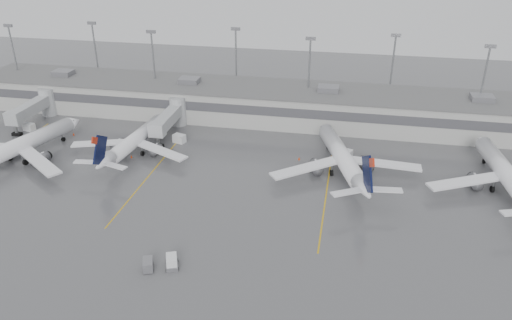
% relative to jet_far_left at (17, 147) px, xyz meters
% --- Properties ---
extents(ground, '(260.00, 260.00, 0.00)m').
position_rel_jet_far_left_xyz_m(ground, '(46.37, -23.79, -3.42)').
color(ground, '#555558').
rests_on(ground, ground).
extents(terminal, '(152.00, 17.00, 9.45)m').
position_rel_jet_far_left_xyz_m(terminal, '(46.36, 34.19, 0.75)').
color(terminal, '#B4B4AE').
rests_on(terminal, ground).
extents(light_masts, '(142.40, 8.00, 20.60)m').
position_rel_jet_far_left_xyz_m(light_masts, '(46.37, 39.96, 8.60)').
color(light_masts, gray).
rests_on(light_masts, ground).
extents(jet_bridge_left, '(4.00, 17.20, 7.00)m').
position_rel_jet_far_left_xyz_m(jet_bridge_left, '(-9.13, 21.93, 0.45)').
color(jet_bridge_left, '#A6A8AB').
rests_on(jet_bridge_left, ground).
extents(jet_bridge_right, '(4.00, 17.20, 7.00)m').
position_rel_jet_far_left_xyz_m(jet_bridge_right, '(25.87, 21.93, 0.45)').
color(jet_bridge_right, '#A6A8AB').
rests_on(jet_bridge_right, ground).
extents(stand_markings, '(105.25, 40.00, 0.01)m').
position_rel_jet_far_left_xyz_m(stand_markings, '(46.37, 0.21, -3.42)').
color(stand_markings, gold).
rests_on(stand_markings, ground).
extents(jet_far_left, '(29.13, 33.14, 11.02)m').
position_rel_jet_far_left_xyz_m(jet_far_left, '(0.00, 0.00, 0.00)').
color(jet_far_left, white).
rests_on(jet_far_left, ground).
extents(jet_mid_left, '(26.84, 30.20, 9.77)m').
position_rel_jet_far_left_xyz_m(jet_mid_left, '(22.00, 8.28, -0.39)').
color(jet_mid_left, white).
rests_on(jet_mid_left, ground).
extents(jet_mid_right, '(28.79, 32.80, 10.97)m').
position_rel_jet_far_left_xyz_m(jet_mid_right, '(66.39, 7.55, -0.01)').
color(jet_mid_right, white).
rests_on(jet_mid_right, ground).
extents(jet_far_right, '(30.09, 33.88, 10.97)m').
position_rel_jet_far_left_xyz_m(jet_far_right, '(96.35, 6.25, -0.01)').
color(jet_far_right, white).
rests_on(jet_far_right, ground).
extents(baggage_tug, '(2.66, 3.27, 1.83)m').
position_rel_jet_far_left_xyz_m(baggage_tug, '(43.14, -27.08, -2.71)').
color(baggage_tug, white).
rests_on(baggage_tug, ground).
extents(baggage_cart, '(2.20, 2.81, 1.59)m').
position_rel_jet_far_left_xyz_m(baggage_cart, '(39.94, -28.28, -2.60)').
color(baggage_cart, slate).
rests_on(baggage_cart, ground).
extents(gse_uld_a, '(2.78, 2.12, 1.77)m').
position_rel_jet_far_left_xyz_m(gse_uld_a, '(-8.10, 15.55, -2.54)').
color(gse_uld_a, white).
rests_on(gse_uld_a, ground).
extents(gse_uld_b, '(3.09, 2.53, 1.88)m').
position_rel_jet_far_left_xyz_m(gse_uld_b, '(29.51, 15.79, -2.48)').
color(gse_uld_b, white).
rests_on(gse_uld_b, ground).
extents(gse_uld_c, '(2.98, 2.48, 1.80)m').
position_rel_jet_far_left_xyz_m(gse_uld_c, '(66.81, 15.13, -2.52)').
color(gse_uld_c, white).
rests_on(gse_uld_c, ground).
extents(gse_loader, '(1.97, 3.02, 1.83)m').
position_rel_jet_far_left_xyz_m(gse_loader, '(20.32, 24.85, -2.51)').
color(gse_loader, slate).
rests_on(gse_loader, ground).
extents(cone_a, '(0.41, 0.41, 0.66)m').
position_rel_jet_far_left_xyz_m(cone_a, '(3.79, 14.84, -3.10)').
color(cone_a, '#F13A05').
rests_on(cone_a, ground).
extents(cone_b, '(0.42, 0.42, 0.67)m').
position_rel_jet_far_left_xyz_m(cone_b, '(22.11, 6.10, -3.09)').
color(cone_b, '#F13A05').
rests_on(cone_b, ground).
extents(cone_c, '(0.42, 0.42, 0.67)m').
position_rel_jet_far_left_xyz_m(cone_c, '(57.24, 12.02, -3.09)').
color(cone_c, '#F13A05').
rests_on(cone_c, ground).
extents(cone_d, '(0.42, 0.42, 0.66)m').
position_rel_jet_far_left_xyz_m(cone_d, '(98.69, 12.10, -3.09)').
color(cone_d, '#F13A05').
rests_on(cone_d, ground).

